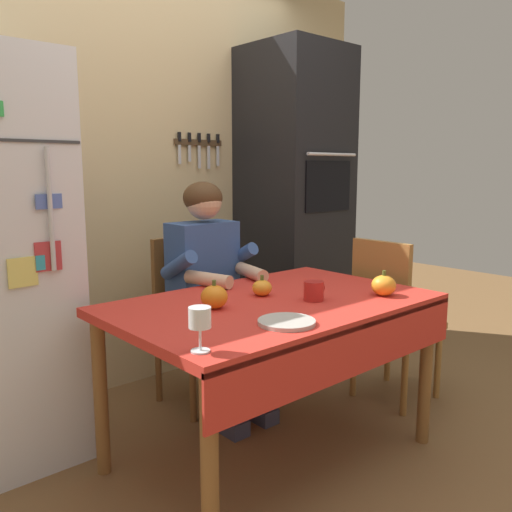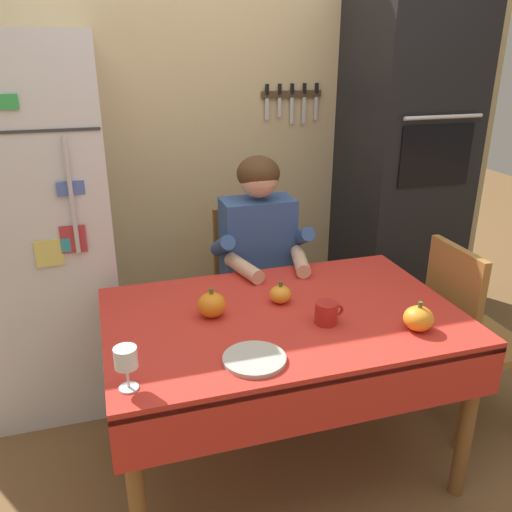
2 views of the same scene
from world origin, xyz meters
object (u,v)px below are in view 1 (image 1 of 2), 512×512
at_px(pumpkin_large, 384,285).
at_px(pumpkin_small, 214,297).
at_px(dining_table, 276,320).
at_px(coffee_mug, 314,291).
at_px(chair_behind_person, 191,312).
at_px(pumpkin_medium, 262,288).
at_px(chair_right_side, 390,314).
at_px(seated_person, 211,278).
at_px(wine_glass, 200,320).
at_px(serving_tray, 287,322).
at_px(wall_oven, 294,207).

distance_m(pumpkin_large, pumpkin_small, 0.79).
bearing_deg(dining_table, coffee_mug, -36.94).
bearing_deg(chair_behind_person, pumpkin_large, -71.64).
xyz_separation_m(coffee_mug, pumpkin_medium, (-0.11, 0.22, -0.01)).
distance_m(chair_right_side, pumpkin_medium, 0.92).
distance_m(seated_person, pumpkin_medium, 0.49).
relative_size(seated_person, chair_right_side, 1.34).
xyz_separation_m(wine_glass, serving_tray, (0.42, 0.03, -0.10)).
distance_m(chair_behind_person, pumpkin_medium, 0.73).
relative_size(seated_person, pumpkin_large, 10.77).
height_order(wine_glass, pumpkin_small, wine_glass).
relative_size(dining_table, chair_behind_person, 1.51).
bearing_deg(coffee_mug, chair_behind_person, 92.48).
height_order(chair_right_side, serving_tray, chair_right_side).
bearing_deg(chair_right_side, wall_oven, 80.60).
relative_size(pumpkin_medium, serving_tray, 0.44).
height_order(chair_right_side, coffee_mug, chair_right_side).
relative_size(seated_person, wine_glass, 8.53).
distance_m(chair_behind_person, wine_glass, 1.36).
bearing_deg(serving_tray, pumpkin_medium, 59.47).
bearing_deg(dining_table, wine_glass, -153.73).
bearing_deg(pumpkin_large, pumpkin_medium, 138.87).
height_order(seated_person, pumpkin_small, seated_person).
distance_m(coffee_mug, serving_tray, 0.39).
distance_m(wall_oven, serving_tray, 1.76).
distance_m(chair_right_side, wine_glass, 1.60).
xyz_separation_m(coffee_mug, wine_glass, (-0.76, -0.21, 0.06)).
relative_size(dining_table, pumpkin_small, 11.65).
height_order(chair_behind_person, seated_person, seated_person).
xyz_separation_m(wall_oven, seated_person, (-0.96, -0.32, -0.31)).
bearing_deg(dining_table, chair_right_side, 1.36).
bearing_deg(coffee_mug, wall_oven, 48.14).
bearing_deg(wine_glass, pumpkin_small, 48.06).
bearing_deg(chair_behind_person, dining_table, -96.81).
distance_m(seated_person, pumpkin_small, 0.64).
distance_m(seated_person, coffee_mug, 0.71).
distance_m(dining_table, chair_right_side, 0.91).
xyz_separation_m(chair_behind_person, coffee_mug, (0.04, -0.89, 0.27)).
bearing_deg(wine_glass, chair_behind_person, 56.77).
distance_m(seated_person, pumpkin_large, 0.92).
relative_size(chair_behind_person, pumpkin_small, 7.74).
relative_size(chair_right_side, pumpkin_large, 8.04).
relative_size(wine_glass, pumpkin_medium, 1.53).
bearing_deg(pumpkin_medium, coffee_mug, -62.89).
bearing_deg(pumpkin_small, pumpkin_medium, 6.51).
bearing_deg(pumpkin_large, coffee_mug, 154.24).
bearing_deg(chair_right_side, coffee_mug, -170.99).
xyz_separation_m(chair_right_side, pumpkin_small, (-1.18, 0.06, 0.28)).
xyz_separation_m(seated_person, wine_glass, (-0.72, -0.91, 0.11)).
relative_size(pumpkin_large, pumpkin_small, 0.96).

